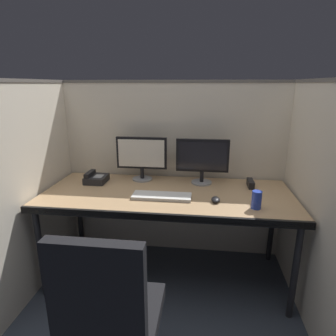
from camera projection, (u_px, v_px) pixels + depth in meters
ground_plane at (162, 300)px, 2.13m from camera, size 8.00×8.00×0.00m
cubicle_partition_rear at (173, 170)px, 2.61m from camera, size 2.21×0.06×1.57m
cubicle_partition_left at (38, 185)px, 2.21m from camera, size 0.06×1.41×1.57m
cubicle_partition_right at (308, 197)px, 1.98m from camera, size 0.06×1.41×1.57m
desk at (167, 199)px, 2.21m from camera, size 1.90×0.80×0.74m
monitor_left at (142, 156)px, 2.43m from camera, size 0.43×0.17×0.37m
monitor_right at (202, 158)px, 2.35m from camera, size 0.43×0.17×0.37m
keyboard_main at (162, 196)px, 2.10m from camera, size 0.43×0.15×0.02m
computer_mouse at (216, 200)px, 2.02m from camera, size 0.06×0.10×0.04m
desk_phone at (96, 178)px, 2.42m from camera, size 0.17×0.19×0.09m
soda_can at (257, 200)px, 1.90m from camera, size 0.07×0.07×0.12m
red_stapler at (251, 183)px, 2.32m from camera, size 0.04×0.15×0.06m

